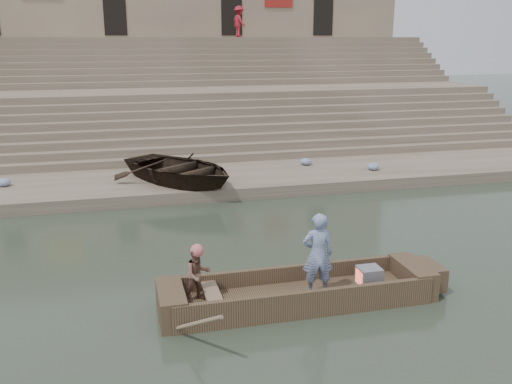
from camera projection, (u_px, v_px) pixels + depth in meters
name	position (u px, v px, depth m)	size (l,w,h in m)	color
ground	(234.00, 279.00, 12.38)	(120.00, 120.00, 0.00)	#2B3527
lower_landing	(187.00, 183.00, 19.79)	(32.00, 4.00, 0.40)	gray
mid_landing	(166.00, 120.00, 26.48)	(32.00, 3.00, 2.80)	gray
upper_landing	(155.00, 83.00, 32.69)	(32.00, 3.00, 5.20)	gray
ghat_steps	(163.00, 107.00, 27.95)	(32.00, 11.00, 5.20)	gray
building_wall	(148.00, 31.00, 35.61)	(32.00, 5.07, 11.20)	tan
main_rowboat	(298.00, 298.00, 11.24)	(5.00, 1.30, 0.22)	brown
rowboat_trim	(308.00, 289.00, 11.23)	(6.04, 2.63, 1.78)	brown
standing_man	(318.00, 255.00, 10.96)	(0.62, 0.41, 1.71)	navy
rowing_man	(198.00, 274.00, 10.77)	(0.54, 0.42, 1.11)	#21644C
television	(369.00, 277.00, 11.52)	(0.46, 0.42, 0.40)	slate
beached_rowboat	(180.00, 169.00, 18.92)	(3.30, 4.62, 0.96)	#2D2116
pedestrian	(239.00, 22.00, 33.14)	(1.16, 0.67, 1.80)	maroon
cloth_bundles	(167.00, 172.00, 19.93)	(15.67, 2.09, 0.26)	#3F5999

